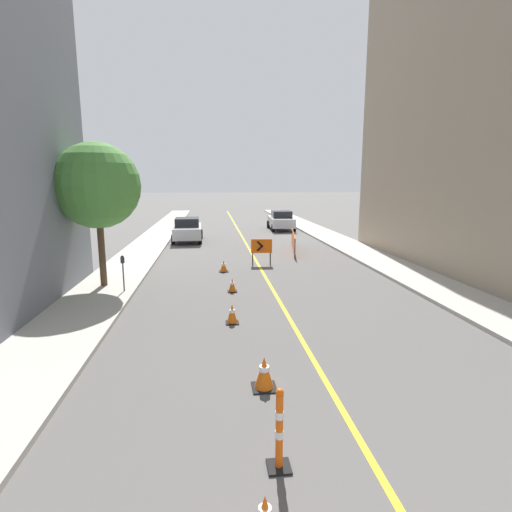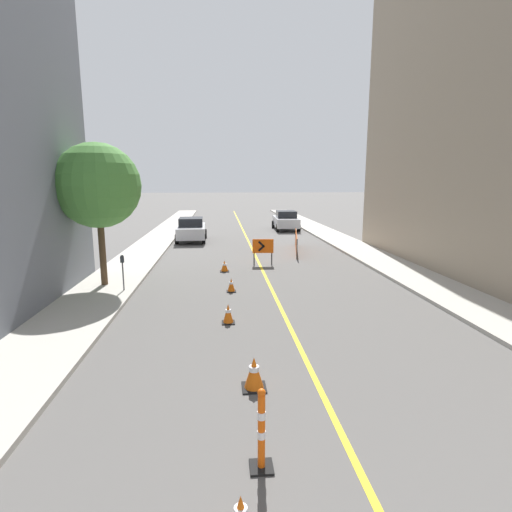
# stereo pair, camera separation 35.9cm
# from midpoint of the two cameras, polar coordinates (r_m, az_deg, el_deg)

# --- Properties ---
(lane_stripe) EXTENTS (0.12, 57.83, 0.01)m
(lane_stripe) POSITION_cam_midpoint_polar(r_m,az_deg,el_deg) (25.78, -1.81, 1.77)
(lane_stripe) COLOR gold
(lane_stripe) RESTS_ON ground_plane
(sidewalk_left) EXTENTS (2.31, 57.83, 0.12)m
(sidewalk_left) POSITION_cam_midpoint_polar(r_m,az_deg,el_deg) (26.02, -15.46, 1.60)
(sidewalk_left) COLOR #ADA89E
(sidewalk_left) RESTS_ON ground_plane
(sidewalk_right) EXTENTS (2.31, 57.83, 0.12)m
(sidewalk_right) POSITION_cam_midpoint_polar(r_m,az_deg,el_deg) (26.97, 11.35, 2.08)
(sidewalk_right) COLOR #ADA89E
(sidewalk_right) RESTS_ON ground_plane
(traffic_cone_third) EXTENTS (0.47, 0.47, 0.64)m
(traffic_cone_third) POSITION_cam_midpoint_polar(r_m,az_deg,el_deg) (8.03, -0.16, -16.38)
(traffic_cone_third) COLOR black
(traffic_cone_third) RESTS_ON ground_plane
(traffic_cone_fourth) EXTENTS (0.37, 0.37, 0.56)m
(traffic_cone_fourth) POSITION_cam_midpoint_polar(r_m,az_deg,el_deg) (11.42, -4.33, -8.25)
(traffic_cone_fourth) COLOR black
(traffic_cone_fourth) RESTS_ON ground_plane
(traffic_cone_fifth) EXTENTS (0.34, 0.34, 0.51)m
(traffic_cone_fifth) POSITION_cam_midpoint_polar(r_m,az_deg,el_deg) (14.57, -4.11, -4.18)
(traffic_cone_fifth) COLOR black
(traffic_cone_fifth) RESTS_ON ground_plane
(traffic_cone_farthest) EXTENTS (0.40, 0.40, 0.51)m
(traffic_cone_farthest) POSITION_cam_midpoint_polar(r_m,az_deg,el_deg) (17.82, -5.22, -1.47)
(traffic_cone_farthest) COLOR black
(traffic_cone_farthest) RESTS_ON ground_plane
(delineator_post_front) EXTENTS (0.33, 0.33, 1.21)m
(delineator_post_front) POSITION_cam_midpoint_polar(r_m,az_deg,el_deg) (6.04, 1.48, -24.13)
(delineator_post_front) COLOR black
(delineator_post_front) RESTS_ON ground_plane
(arrow_barricade_primary) EXTENTS (1.01, 0.12, 1.26)m
(arrow_barricade_primary) POSITION_cam_midpoint_polar(r_m,az_deg,el_deg) (19.08, 0.25, 1.28)
(arrow_barricade_primary) COLOR #EF560C
(arrow_barricade_primary) RESTS_ON ground_plane
(safety_mesh_fence) EXTENTS (0.88, 4.78, 1.07)m
(safety_mesh_fence) POSITION_cam_midpoint_polar(r_m,az_deg,el_deg) (22.97, 4.92, 1.99)
(safety_mesh_fence) COLOR #EF560C
(safety_mesh_fence) RESTS_ON ground_plane
(parked_car_curb_near) EXTENTS (1.95, 4.35, 1.59)m
(parked_car_curb_near) POSITION_cam_midpoint_polar(r_m,az_deg,el_deg) (27.15, -10.13, 3.75)
(parked_car_curb_near) COLOR #B7B7BC
(parked_car_curb_near) RESTS_ON ground_plane
(parked_car_curb_mid) EXTENTS (1.96, 4.37, 1.59)m
(parked_car_curb_mid) POSITION_cam_midpoint_polar(r_m,az_deg,el_deg) (33.23, 3.28, 5.13)
(parked_car_curb_mid) COLOR #B7B7BC
(parked_car_curb_mid) RESTS_ON ground_plane
(parking_meter_far_curb) EXTENTS (0.12, 0.11, 1.29)m
(parking_meter_far_curb) POSITION_cam_midpoint_polar(r_m,az_deg,el_deg) (14.86, -19.15, -1.35)
(parking_meter_far_curb) COLOR #4C4C51
(parking_meter_far_curb) RESTS_ON sidewalk_left
(street_tree_left_near) EXTENTS (3.08, 3.08, 5.23)m
(street_tree_left_near) POSITION_cam_midpoint_polar(r_m,az_deg,el_deg) (15.68, -22.37, 9.24)
(street_tree_left_near) COLOR #4C3823
(street_tree_left_near) RESTS_ON sidewalk_left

